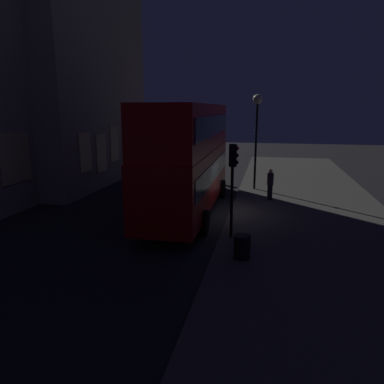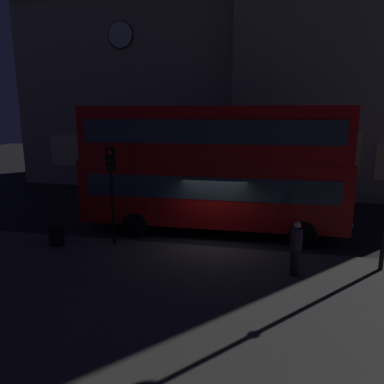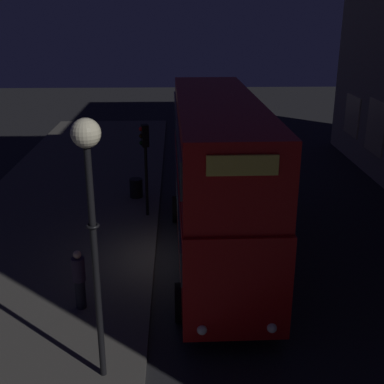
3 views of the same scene
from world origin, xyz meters
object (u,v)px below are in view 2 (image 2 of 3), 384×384
object	(u,v)px
traffic_light_near_kerb	(111,176)
pedestrian	(296,248)
litter_bin	(56,234)
double_decker_bus	(211,164)

from	to	relation	value
traffic_light_near_kerb	pedestrian	xyz separation A→B (m)	(6.63, -1.46, -1.77)
pedestrian	litter_bin	xyz separation A→B (m)	(-8.72, 0.88, -0.48)
traffic_light_near_kerb	litter_bin	distance (m)	3.13
double_decker_bus	pedestrian	bearing A→B (deg)	-51.58
pedestrian	litter_bin	world-z (taller)	pedestrian
double_decker_bus	litter_bin	xyz separation A→B (m)	(-5.48, -3.08, -2.45)
traffic_light_near_kerb	pedestrian	world-z (taller)	traffic_light_near_kerb
traffic_light_near_kerb	litter_bin	size ratio (longest dim) A/B	4.45
pedestrian	litter_bin	size ratio (longest dim) A/B	2.09
pedestrian	double_decker_bus	bearing A→B (deg)	127.02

